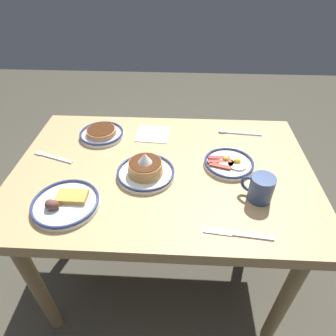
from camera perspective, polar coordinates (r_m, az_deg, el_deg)
name	(u,v)px	position (r m, az deg, el deg)	size (l,w,h in m)	color
ground_plane	(164,270)	(1.75, -0.74, -19.58)	(6.00, 6.00, 0.00)	#434034
dining_table	(163,184)	(1.22, -0.99, -3.13)	(1.20, 0.81, 0.76)	tan
plate_near_main	(102,133)	(1.38, -13.00, 6.72)	(0.20, 0.20, 0.04)	white
plate_center_pancakes	(229,163)	(1.20, 11.95, 0.93)	(0.20, 0.20, 0.04)	silver
plate_far_companion	(65,203)	(1.07, -19.69, -6.54)	(0.23, 0.23, 0.05)	white
plate_far_side	(146,170)	(1.12, -4.45, -0.39)	(0.23, 0.23, 0.11)	white
coffee_mug	(261,188)	(1.06, 17.83, -3.77)	(0.11, 0.08, 0.10)	#334772
paper_napkin	(153,134)	(1.37, -3.00, 6.71)	(0.15, 0.14, 0.00)	white
fork_near	(53,157)	(1.31, -21.76, 1.97)	(0.19, 0.08, 0.01)	silver
butter_knife	(238,234)	(0.96, 13.70, -12.59)	(0.22, 0.04, 0.01)	silver
tea_spoon	(234,132)	(1.41, 12.86, 6.87)	(0.20, 0.04, 0.01)	silver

